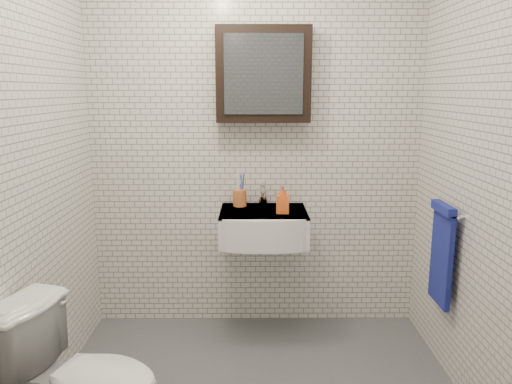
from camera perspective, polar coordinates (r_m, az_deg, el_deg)
room_shell at (r=2.32m, az=0.05°, el=8.17°), size 2.22×2.02×2.51m
washbasin at (r=3.17m, az=0.87°, el=-3.96°), size 0.55×0.50×0.20m
faucet at (r=3.32m, az=0.81°, el=-0.36°), size 0.06×0.20×0.15m
mirror_cabinet at (r=3.25m, az=0.85°, el=13.26°), size 0.60×0.15×0.60m
towel_rail at (r=3.00m, az=20.49°, el=-6.23°), size 0.09×0.30×0.58m
toothbrush_cup at (r=3.30m, az=-1.86°, el=-0.57°), size 0.11×0.11×0.24m
soap_bottle at (r=3.11m, az=3.07°, el=-0.85°), size 0.08×0.09×0.17m
toilet at (r=2.44m, az=-19.13°, el=-19.85°), size 0.79×0.58×0.72m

